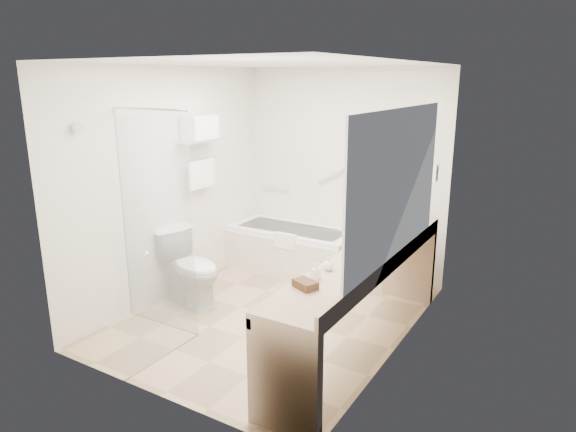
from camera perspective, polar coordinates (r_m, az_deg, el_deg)
The scene contains 25 objects.
floor at distance 5.37m, azimuth -1.68°, elevation -11.08°, with size 3.20×3.20×0.00m, color tan.
ceiling at distance 4.82m, azimuth -1.92°, elevation 16.64°, with size 2.60×3.20×0.10m, color white.
wall_back at distance 6.33m, azimuth 6.10°, elevation 4.82°, with size 2.60×0.10×2.50m, color beige.
wall_front at distance 3.75m, azimuth -15.13°, elevation -2.79°, with size 2.60×0.10×2.50m, color beige.
wall_left at distance 5.74m, azimuth -12.79°, elevation 3.48°, with size 0.10×3.20×2.50m, color beige.
wall_right at distance 4.40m, azimuth 12.59°, elevation -0.00°, with size 0.10×3.20×2.50m, color beige.
bathtub at distance 6.49m, azimuth 0.49°, elevation -3.74°, with size 1.60×0.73×0.59m.
grab_bar_short at distance 6.80m, azimuth -1.40°, elevation 3.04°, with size 0.03×0.03×0.40m, color silver.
grab_bar_long at distance 6.31m, azimuth 5.53°, elevation 4.81°, with size 0.03×0.03×0.60m, color silver.
shower_enclosure at distance 4.69m, azimuth -14.47°, elevation -1.54°, with size 0.96×0.91×2.11m.
towel_shelf at distance 5.84m, azimuth -9.75°, elevation 8.83°, with size 0.24×0.55×0.81m.
vanity_counter at distance 4.55m, azimuth 8.23°, elevation -7.38°, with size 0.55×2.70×0.95m.
sink at distance 4.83m, azimuth 10.50°, elevation -3.88°, with size 0.40×0.52×0.14m, color white.
faucet at distance 4.75m, azimuth 12.20°, elevation -2.89°, with size 0.03×0.03×0.14m, color silver.
mirror at distance 4.20m, azimuth 12.03°, elevation 3.51°, with size 0.02×2.00×1.20m, color silver.
hairdryer_unit at distance 5.36m, azimuth 15.84°, elevation 4.65°, with size 0.08×0.10×0.18m, color silver.
toilet at distance 5.63m, azimuth -10.82°, elevation -5.70°, with size 0.45×0.81×0.79m, color white.
amenity_basket at distance 3.86m, azimuth 1.93°, elevation -7.60°, with size 0.18×0.12×0.06m, color #422A17.
soap_bottle_a at distance 4.03m, azimuth 3.08°, elevation -6.63°, with size 0.06×0.13×0.06m, color silver.
soap_bottle_b at distance 4.21m, azimuth 4.48°, elevation -5.43°, with size 0.09×0.11×0.09m, color silver.
water_bottle_left at distance 5.14m, azimuth 10.33°, elevation -1.34°, with size 0.06×0.06×0.19m.
water_bottle_mid at distance 5.00m, azimuth 10.13°, elevation -1.78°, with size 0.06×0.06×0.19m.
water_bottle_right at distance 4.96m, azimuth 10.58°, elevation -1.83°, with size 0.07×0.07×0.21m.
drinking_glass_near at distance 5.01m, azimuth 10.96°, elevation -2.25°, with size 0.08×0.08×0.10m, color silver.
drinking_glass_far at distance 5.17m, azimuth 9.86°, elevation -1.76°, with size 0.06×0.06×0.08m, color silver.
Camera 1 is at (2.61, -4.05, 2.37)m, focal length 32.00 mm.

